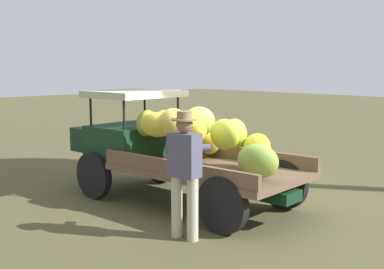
{
  "coord_description": "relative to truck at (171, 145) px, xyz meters",
  "views": [
    {
      "loc": [
        -5.45,
        5.88,
        2.27
      ],
      "look_at": [
        0.25,
        0.3,
        1.17
      ],
      "focal_mm": 46.63,
      "sensor_mm": 36.0,
      "label": 1
    }
  ],
  "objects": [
    {
      "name": "ground_plane",
      "position": [
        -0.72,
        -0.32,
        -0.95
      ],
      "size": [
        60.0,
        60.0,
        0.0
      ],
      "primitive_type": "plane",
      "color": "brown"
    },
    {
      "name": "truck",
      "position": [
        0.0,
        0.0,
        0.0
      ],
      "size": [
        4.54,
        2.01,
        1.84
      ],
      "rotation": [
        0.0,
        0.0,
        0.07
      ],
      "color": "#12321C",
      "rests_on": "ground"
    },
    {
      "name": "farmer",
      "position": [
        -1.56,
        1.17,
        0.02
      ],
      "size": [
        0.52,
        0.48,
        1.7
      ],
      "rotation": [
        0.0,
        0.0,
        -1.41
      ],
      "color": "beige",
      "rests_on": "ground"
    }
  ]
}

